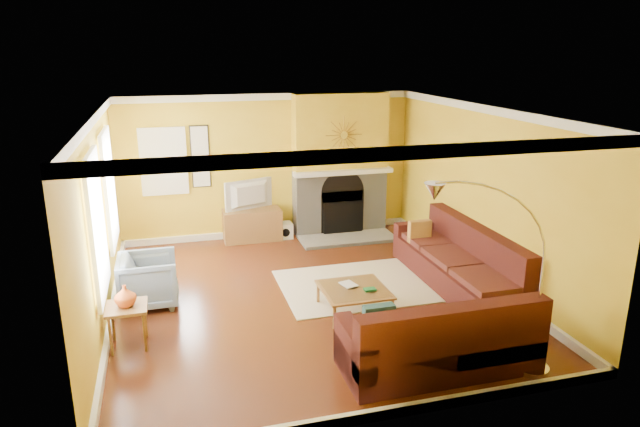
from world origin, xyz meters
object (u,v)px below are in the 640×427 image
object	(u,v)px
sectional_sofa	(412,277)
media_console	(252,225)
coffee_table	(354,300)
armchair	(149,280)
arc_lamp	(491,284)
side_table	(128,326)

from	to	relation	value
sectional_sofa	media_console	xyz separation A→B (m)	(-1.68, 3.48, -0.15)
coffee_table	armchair	size ratio (longest dim) A/B	1.10
armchair	arc_lamp	bearing A→B (deg)	-129.60
coffee_table	arc_lamp	xyz separation A→B (m)	(0.84, -1.95, 0.95)
media_console	armchair	distance (m)	3.05
armchair	side_table	xyz separation A→B (m)	(-0.23, -1.14, -0.10)
sectional_sofa	armchair	size ratio (longest dim) A/B	4.89
sectional_sofa	armchair	world-z (taller)	sectional_sofa
side_table	armchair	bearing A→B (deg)	78.57
armchair	sectional_sofa	bearing A→B (deg)	-106.78
sectional_sofa	coffee_table	size ratio (longest dim) A/B	4.44
sectional_sofa	arc_lamp	distance (m)	2.00
media_console	coffee_table	bearing A→B (deg)	-75.75
sectional_sofa	side_table	distance (m)	3.76
media_console	side_table	bearing A→B (deg)	-120.21
coffee_table	arc_lamp	bearing A→B (deg)	-66.64
coffee_table	armchair	world-z (taller)	armchair
armchair	arc_lamp	distance (m)	4.67
coffee_table	side_table	world-z (taller)	side_table
sectional_sofa	armchair	xyz separation A→B (m)	(-3.52, 1.06, -0.08)
sectional_sofa	media_console	bearing A→B (deg)	115.72
armchair	media_console	bearing A→B (deg)	-37.29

